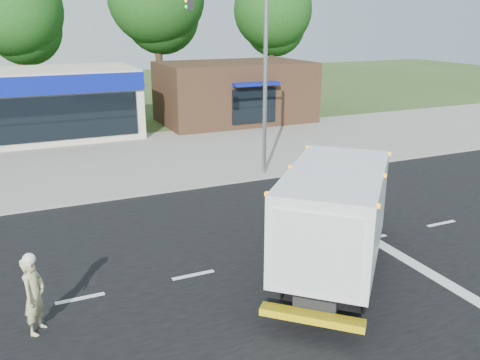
{
  "coord_description": "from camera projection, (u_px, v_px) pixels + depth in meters",
  "views": [
    {
      "loc": [
        -6.95,
        -11.92,
        6.71
      ],
      "look_at": [
        -0.46,
        2.51,
        1.7
      ],
      "focal_mm": 38.0,
      "sensor_mm": 36.0,
      "label": 1
    }
  ],
  "objects": [
    {
      "name": "ems_box_truck",
      "position": [
        338.0,
        209.0,
        13.69
      ],
      "size": [
        6.44,
        6.71,
        3.16
      ],
      "rotation": [
        0.0,
        0.0,
        0.82
      ],
      "color": "black",
      "rests_on": "ground"
    },
    {
      "name": "brown_storefront",
      "position": [
        235.0,
        92.0,
        34.61
      ],
      "size": [
        10.0,
        6.7,
        4.0
      ],
      "color": "#382316",
      "rests_on": "ground"
    },
    {
      "name": "ground",
      "position": [
        289.0,
        256.0,
        15.1
      ],
      "size": [
        120.0,
        120.0,
        0.0
      ],
      "primitive_type": "plane",
      "color": "#385123",
      "rests_on": "ground"
    },
    {
      "name": "emergency_worker",
      "position": [
        34.0,
        294.0,
        11.16
      ],
      "size": [
        0.72,
        0.79,
        1.93
      ],
      "rotation": [
        0.0,
        0.0,
        1.02
      ],
      "color": "#C3BA82",
      "rests_on": "ground"
    },
    {
      "name": "lane_markings",
      "position": [
        354.0,
        266.0,
        14.45
      ],
      "size": [
        55.2,
        7.0,
        0.01
      ],
      "color": "silver",
      "rests_on": "road_asphalt"
    },
    {
      "name": "background_trees",
      "position": [
        91.0,
        10.0,
        37.04
      ],
      "size": [
        36.77,
        7.39,
        12.1
      ],
      "color": "#332114",
      "rests_on": "ground"
    },
    {
      "name": "road_asphalt",
      "position": [
        289.0,
        256.0,
        15.1
      ],
      "size": [
        60.0,
        14.0,
        0.02
      ],
      "primitive_type": "cube",
      "color": "black",
      "rests_on": "ground"
    },
    {
      "name": "traffic_signal_pole",
      "position": [
        252.0,
        64.0,
        21.15
      ],
      "size": [
        3.51,
        0.25,
        8.0
      ],
      "color": "gray",
      "rests_on": "ground"
    },
    {
      "name": "sidewalk",
      "position": [
        197.0,
        179.0,
        22.22
      ],
      "size": [
        60.0,
        2.4,
        0.12
      ],
      "primitive_type": "cube",
      "color": "gray",
      "rests_on": "ground"
    },
    {
      "name": "parking_apron",
      "position": [
        160.0,
        150.0,
        27.28
      ],
      "size": [
        60.0,
        9.0,
        0.02
      ],
      "primitive_type": "cube",
      "color": "gray",
      "rests_on": "ground"
    }
  ]
}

